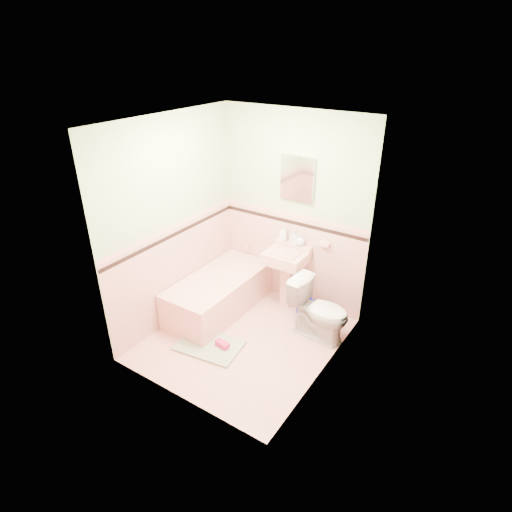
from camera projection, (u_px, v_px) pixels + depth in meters
The scene contains 32 objects.
floor at pixel (244, 339), 4.98m from camera, with size 2.20×2.20×0.00m, color #E9A399.
ceiling at pixel (241, 121), 3.84m from camera, with size 2.20×2.20×0.00m, color white.
wall_back at pixel (293, 212), 5.23m from camera, with size 2.50×2.50×0.00m, color #EFE5C2.
wall_front at pixel (170, 290), 3.59m from camera, with size 2.50×2.50×0.00m, color #EFE5C2.
wall_left at pixel (173, 224), 4.90m from camera, with size 2.50×2.50×0.00m, color #EFE5C2.
wall_right at pixel (331, 269), 3.92m from camera, with size 2.50×2.50×0.00m, color #EFE5C2.
wainscot_back at pixel (291, 259), 5.51m from camera, with size 2.00×2.00×0.00m, color #ECA89E.
wainscot_front at pixel (177, 349), 3.90m from camera, with size 2.00×2.00×0.00m, color #ECA89E.
wainscot_left at pixel (178, 272), 5.19m from camera, with size 2.20×2.20×0.00m, color #ECA89E.
wainscot_right at pixel (324, 325), 4.22m from camera, with size 2.20×2.20×0.00m, color #ECA89E.
accent_back at pixel (292, 222), 5.27m from camera, with size 2.00×2.00×0.00m, color black.
accent_front at pixel (173, 302), 3.66m from camera, with size 2.00×2.00×0.00m, color black.
accent_left at pixel (175, 234), 4.95m from camera, with size 2.20×2.20×0.00m, color black.
accent_right at pixel (328, 281), 3.99m from camera, with size 2.20×2.20×0.00m, color black.
cap_back at pixel (292, 215), 5.23m from camera, with size 2.00×2.00×0.00m, color pink.
cap_front at pixel (172, 292), 3.62m from camera, with size 2.00×2.00×0.00m, color pink.
cap_left at pixel (174, 226), 4.90m from camera, with size 2.20×2.20×0.00m, color pink.
cap_right at pixel (329, 272), 3.94m from camera, with size 2.20×2.20×0.00m, color pink.
bathtub at pixel (219, 295), 5.43m from camera, with size 0.70×1.50×0.45m, color #E49F95.
tub_faucet at pixel (250, 246), 5.78m from camera, with size 0.04×0.04×0.12m, color silver.
sink at pixel (285, 280), 5.41m from camera, with size 0.51×0.48×0.80m, color #E49F95, non-canonical shape.
sink_faucet at pixel (292, 238), 5.26m from camera, with size 0.02×0.02×0.10m, color silver.
medicine_cabinet at pixel (297, 178), 4.97m from camera, with size 0.44×0.04×0.55m, color white.
soap_dish at pixel (325, 244), 5.10m from camera, with size 0.13×0.08×0.04m, color #E49F95.
soap_bottle_left at pixel (284, 233), 5.36m from camera, with size 0.08×0.08×0.21m, color #B2B2B2.
soap_bottle_mid at pixel (294, 237), 5.29m from camera, with size 0.08×0.09×0.19m, color #B2B2B2.
soap_bottle_right at pixel (300, 240), 5.26m from camera, with size 0.12×0.12×0.15m, color #B2B2B2.
tube at pixel (281, 236), 5.40m from camera, with size 0.04×0.04×0.12m, color white.
toilet at pixel (320, 310), 4.87m from camera, with size 0.40×0.71×0.72m, color white.
bucket at pixel (304, 308), 5.34m from camera, with size 0.24×0.24×0.24m, color #1116A1, non-canonical shape.
bath_mat at pixel (209, 345), 4.85m from camera, with size 0.73×0.49×0.03m, color gray.
shoe at pixel (222, 344), 4.79m from camera, with size 0.17×0.08×0.07m, color #BF1E59.
Camera 1 is at (2.30, -3.25, 3.15)m, focal length 29.39 mm.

